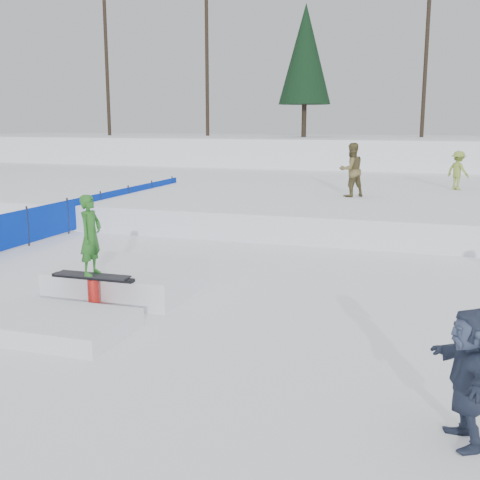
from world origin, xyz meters
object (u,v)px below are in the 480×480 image
(safety_fence, at_px, (68,216))
(walker_olive, at_px, (351,170))
(walker_ygreen, at_px, (458,170))
(jib_rail_feature, at_px, (110,287))
(spectator_dark, at_px, (468,377))

(safety_fence, xyz_separation_m, walker_olive, (7.75, 5.43, 1.17))
(walker_ygreen, bearing_deg, jib_rail_feature, 107.74)
(walker_olive, xyz_separation_m, spectator_dark, (3.25, -14.58, -0.98))
(walker_olive, height_order, jib_rail_feature, walker_olive)
(walker_ygreen, distance_m, spectator_dark, 18.02)
(jib_rail_feature, bearing_deg, walker_ygreen, 66.26)
(safety_fence, xyz_separation_m, walker_ygreen, (11.31, 8.85, 0.98))
(walker_ygreen, height_order, jib_rail_feature, walker_ygreen)
(walker_olive, xyz_separation_m, walker_ygreen, (3.56, 3.42, -0.19))
(walker_olive, xyz_separation_m, jib_rail_feature, (-2.91, -11.29, -1.42))
(safety_fence, relative_size, walker_olive, 8.66)
(safety_fence, xyz_separation_m, spectator_dark, (11.00, -9.15, 0.20))
(safety_fence, relative_size, jib_rail_feature, 3.64)
(walker_ygreen, xyz_separation_m, jib_rail_feature, (-6.47, -14.72, -1.23))
(walker_olive, relative_size, jib_rail_feature, 0.42)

